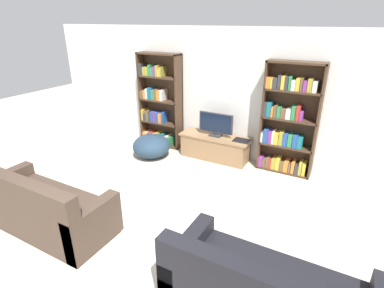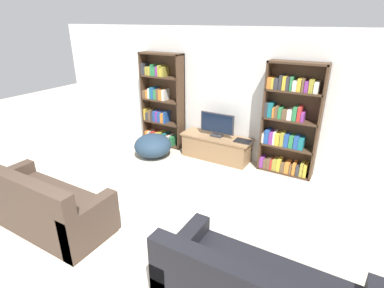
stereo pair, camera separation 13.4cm
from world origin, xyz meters
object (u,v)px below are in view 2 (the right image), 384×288
Objects in this scene: tv_stand at (216,147)px; laptop at (243,141)px; beanbag_ottoman at (153,146)px; couch_left_sectional at (43,206)px; television at (217,124)px; bookshelf_left at (161,104)px; bookshelf_right at (289,123)px.

tv_stand is 4.42× the size of laptop.
couch_left_sectional is at bearing -88.06° from beanbag_ottoman.
television is 3.43m from couch_left_sectional.
laptop is at bearing -0.32° from tv_stand.
tv_stand is 0.75× the size of couch_left_sectional.
couch_left_sectional is at bearing -117.99° from laptop.
tv_stand is (1.46, -0.14, -0.71)m from bookshelf_left.
couch_left_sectional is (0.34, -3.34, -0.65)m from bookshelf_left.
television reaches higher than couch_left_sectional.
bookshelf_left is at bearing 174.86° from television.
couch_left_sectional reaches higher than tv_stand.
laptop reaches higher than beanbag_ottoman.
bookshelf_left reaches higher than couch_left_sectional.
couch_left_sectional is 2.52× the size of beanbag_ottoman.
bookshelf_left is at bearing 109.38° from beanbag_ottoman.
beanbag_ottoman is at bearing -162.36° from laptop.
television reaches higher than beanbag_ottoman.
couch_left_sectional reaches higher than laptop.
television is (0.00, 0.01, 0.50)m from tv_stand.
laptop is (-0.80, -0.14, -0.47)m from bookshelf_right.
laptop is at bearing -0.87° from television.
laptop is at bearing 62.01° from couch_left_sectional.
beanbag_ottoman is (-1.21, -0.57, -0.01)m from tv_stand.
bookshelf_right is 1.40× the size of tv_stand.
bookshelf_right is at bearing 15.27° from beanbag_ottoman.
bookshelf_left is 2.85× the size of television.
bookshelf_left is at bearing 95.79° from couch_left_sectional.
bookshelf_right is 2.78m from beanbag_ottoman.
tv_stand is at bearing 25.29° from beanbag_ottoman.
bookshelf_right is at bearing 5.32° from television.
laptop is 3.63m from couch_left_sectional.
tv_stand is (-1.37, -0.13, -0.73)m from bookshelf_right.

